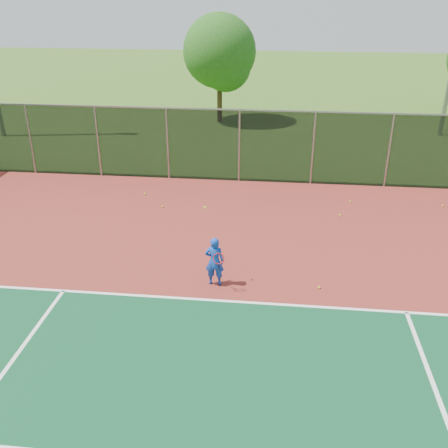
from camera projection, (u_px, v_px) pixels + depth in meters
The scene contains 11 objects.
ground at pixel (337, 394), 10.08m from camera, with size 120.00×120.00×0.00m, color #325919.
court_apron at pixel (329, 332), 11.87m from camera, with size 30.00×20.00×0.02m, color maroon.
fence_back at pixel (313, 148), 20.17m from camera, with size 30.00×0.06×3.03m.
tennis_player at pixel (215, 261), 13.49m from camera, with size 0.59×0.59×2.28m.
practice_ball_0 at pixel (163, 206), 18.55m from camera, with size 0.07×0.07×0.07m, color #C1D618.
practice_ball_1 at pixel (443, 206), 18.62m from camera, with size 0.07×0.07×0.07m, color #C1D618.
practice_ball_2 at pixel (319, 287), 13.56m from camera, with size 0.07×0.07×0.07m, color #C1D618.
practice_ball_3 at pixel (350, 201), 19.00m from camera, with size 0.07×0.07×0.07m, color #C1D618.
practice_ball_4 at pixel (145, 194), 19.68m from camera, with size 0.07×0.07×0.07m, color #C1D618.
practice_ball_5 at pixel (340, 215), 17.85m from camera, with size 0.07×0.07×0.07m, color #C1D618.
tree_back_left at pixel (221, 55), 28.74m from camera, with size 4.23×4.23×6.22m.
Camera 1 is at (-1.43, -7.82, 7.45)m, focal length 40.00 mm.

